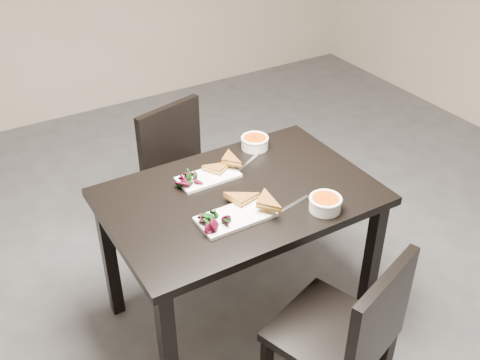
% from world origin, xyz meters
% --- Properties ---
extents(ground, '(5.00, 5.00, 0.00)m').
position_xyz_m(ground, '(0.00, 0.00, 0.00)').
color(ground, '#47474C').
rests_on(ground, ground).
extents(table, '(1.20, 0.80, 0.75)m').
position_xyz_m(table, '(-0.24, -0.18, 0.65)').
color(table, black).
rests_on(table, ground).
extents(chair_near, '(0.53, 0.53, 0.85)m').
position_xyz_m(chair_near, '(-0.17, -0.89, 0.48)').
color(chair_near, black).
rests_on(chair_near, ground).
extents(chair_far, '(0.51, 0.51, 0.85)m').
position_xyz_m(chair_far, '(-0.20, 0.49, 0.48)').
color(chair_far, black).
rests_on(chair_far, ground).
extents(plate_near, '(0.32, 0.16, 0.02)m').
position_xyz_m(plate_near, '(-0.36, -0.33, 0.76)').
color(plate_near, white).
rests_on(plate_near, table).
extents(sandwich_near, '(0.18, 0.15, 0.05)m').
position_xyz_m(sandwich_near, '(-0.29, -0.32, 0.79)').
color(sandwich_near, '#9D5B20').
rests_on(sandwich_near, plate_near).
extents(salad_near, '(0.10, 0.09, 0.04)m').
position_xyz_m(salad_near, '(-0.46, -0.33, 0.79)').
color(salad_near, black).
rests_on(salad_near, plate_near).
extents(soup_bowl_near, '(0.14, 0.14, 0.06)m').
position_xyz_m(soup_bowl_near, '(0.01, -0.48, 0.79)').
color(soup_bowl_near, white).
rests_on(soup_bowl_near, table).
extents(cutlery_near, '(0.18, 0.05, 0.00)m').
position_xyz_m(cutlery_near, '(-0.08, -0.38, 0.75)').
color(cutlery_near, silver).
rests_on(cutlery_near, table).
extents(plate_far, '(0.29, 0.14, 0.01)m').
position_xyz_m(plate_far, '(-0.31, -0.00, 0.76)').
color(plate_far, white).
rests_on(plate_far, table).
extents(sandwich_far, '(0.18, 0.16, 0.05)m').
position_xyz_m(sandwich_far, '(-0.24, -0.02, 0.79)').
color(sandwich_far, '#9D5B20').
rests_on(sandwich_far, plate_far).
extents(salad_far, '(0.09, 0.08, 0.04)m').
position_xyz_m(salad_far, '(-0.41, -0.00, 0.78)').
color(salad_far, black).
rests_on(salad_far, plate_far).
extents(soup_bowl_far, '(0.14, 0.14, 0.06)m').
position_xyz_m(soup_bowl_far, '(0.03, 0.13, 0.79)').
color(soup_bowl_far, white).
rests_on(soup_bowl_far, table).
extents(cutlery_far, '(0.17, 0.10, 0.00)m').
position_xyz_m(cutlery_far, '(-0.08, 0.02, 0.75)').
color(cutlery_far, silver).
rests_on(cutlery_far, table).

